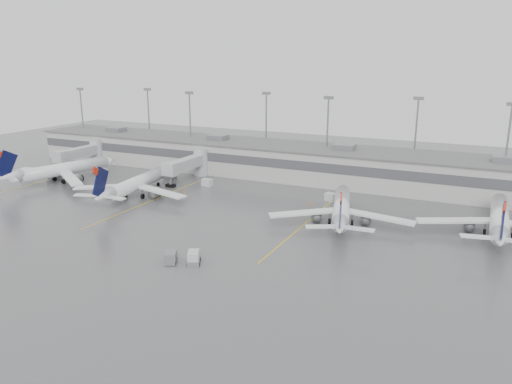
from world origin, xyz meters
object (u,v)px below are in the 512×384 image
at_px(jet_mid_left, 135,184).
at_px(jet_far_right, 500,219).
at_px(jet_far_left, 60,169).
at_px(jet_mid_right, 341,208).
at_px(baggage_tug, 194,259).

bearing_deg(jet_mid_left, jet_far_right, -2.33).
bearing_deg(jet_far_left, jet_far_right, 16.99).
distance_m(jet_mid_right, baggage_tug, 30.99).
distance_m(jet_far_right, baggage_tug, 52.27).
height_order(jet_mid_left, baggage_tug, jet_mid_left).
xyz_separation_m(jet_far_left, jet_far_right, (97.37, 3.93, -0.09)).
bearing_deg(jet_mid_left, baggage_tug, -47.27).
height_order(jet_mid_right, baggage_tug, jet_mid_right).
bearing_deg(jet_far_left, jet_mid_right, 13.50).
xyz_separation_m(jet_mid_right, baggage_tug, (-14.59, -27.25, -2.24)).
height_order(jet_far_left, jet_mid_left, jet_far_left).
bearing_deg(jet_far_right, jet_mid_left, -174.54).
relative_size(jet_mid_left, jet_mid_right, 1.04).
relative_size(jet_mid_left, jet_far_right, 1.00).
bearing_deg(jet_mid_left, jet_mid_right, -5.79).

